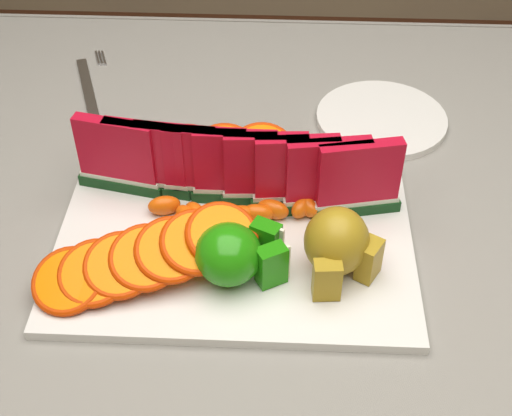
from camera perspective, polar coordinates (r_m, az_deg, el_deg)
The scene contains 11 objects.
table at distance 0.90m, azimuth -1.16°, elevation -6.67°, with size 1.40×0.90×0.75m.
tablecloth at distance 0.86m, azimuth -1.22°, elevation -3.93°, with size 1.53×1.03×0.20m.
platter at distance 0.81m, azimuth -1.68°, elevation -2.34°, with size 0.40×0.30×0.01m.
apple_cluster at distance 0.74m, azimuth -1.66°, elevation -3.70°, with size 0.10×0.08×0.07m.
pear_cluster at distance 0.75m, azimuth 6.57°, elevation -2.93°, with size 0.10×0.10×0.08m.
side_plate at distance 1.01m, azimuth 10.00°, elevation 7.04°, with size 0.24×0.24×0.01m.
fork at distance 1.09m, azimuth -13.20°, elevation 9.47°, with size 0.07×0.19×0.00m.
watermelon_row at distance 0.82m, azimuth -1.64°, elevation 3.16°, with size 0.39×0.07×0.10m.
orange_fan_front at distance 0.75m, azimuth -8.82°, elevation -3.92°, with size 0.26×0.15×0.06m.
orange_fan_back at distance 0.90m, azimuth -4.04°, elevation 4.69°, with size 0.23×0.10×0.04m.
tangerine_segments at distance 0.82m, azimuth -1.48°, elevation -0.33°, with size 0.20×0.08×0.02m.
Camera 1 is at (0.05, -0.59, 1.34)m, focal length 50.00 mm.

